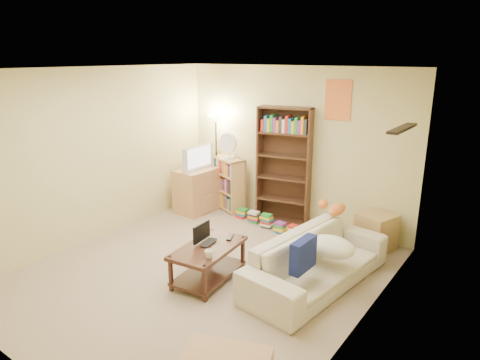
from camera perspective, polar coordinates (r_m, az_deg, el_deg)
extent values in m
plane|color=tan|center=(5.57, -5.00, -12.12)|extent=(4.50, 4.50, 0.00)
cube|color=beige|center=(6.90, 7.07, 4.50)|extent=(4.00, 0.04, 2.50)
cube|color=beige|center=(3.81, -28.34, -7.27)|extent=(4.00, 0.04, 2.50)
cube|color=beige|center=(6.56, -18.65, 3.14)|extent=(0.04, 4.50, 2.50)
cube|color=beige|center=(4.12, 16.16, -4.18)|extent=(0.04, 4.50, 2.50)
cube|color=white|center=(4.91, -5.73, 14.51)|extent=(4.00, 4.50, 0.04)
cube|color=red|center=(6.46, 12.94, 10.34)|extent=(0.40, 0.02, 0.58)
cube|color=black|center=(5.21, 20.86, 6.44)|extent=(0.12, 0.80, 0.03)
imported|color=beige|center=(5.24, 10.24, -10.57)|extent=(2.26, 1.31, 0.60)
cube|color=#131B53|center=(4.73, 8.43, -9.83)|extent=(0.13, 0.40, 0.36)
ellipsoid|color=silver|center=(5.12, 12.08, -8.69)|extent=(0.56, 0.40, 0.24)
ellipsoid|color=orange|center=(5.83, 12.82, -3.84)|extent=(0.39, 0.21, 0.15)
sphere|color=orange|center=(5.92, 11.02, -3.17)|extent=(0.13, 0.13, 0.13)
cube|color=#3C1F17|center=(5.22, -4.27, -9.03)|extent=(0.66, 1.05, 0.04)
cube|color=#3C1F17|center=(5.37, -4.19, -12.23)|extent=(0.63, 1.00, 0.03)
cube|color=#3C1F17|center=(5.12, -9.22, -12.23)|extent=(0.04, 0.04, 0.44)
cube|color=#3C1F17|center=(4.87, -4.76, -13.64)|extent=(0.04, 0.04, 0.44)
cube|color=#3C1F17|center=(5.75, -3.77, -8.71)|extent=(0.04, 0.04, 0.44)
cube|color=#3C1F17|center=(5.53, 0.37, -9.73)|extent=(0.04, 0.04, 0.44)
imported|color=black|center=(5.25, -3.80, -8.42)|extent=(0.36, 0.30, 0.02)
cube|color=white|center=(5.28, -5.14, -6.89)|extent=(0.05, 0.33, 0.22)
imported|color=white|center=(4.91, -4.17, -9.82)|extent=(0.15, 0.15, 0.09)
cube|color=black|center=(5.40, -1.34, -7.67)|extent=(0.12, 0.18, 0.02)
cube|color=tan|center=(7.50, -5.81, -1.36)|extent=(0.54, 0.73, 0.76)
imported|color=black|center=(7.35, -5.94, 3.02)|extent=(0.74, 0.16, 0.42)
cube|color=#49281C|center=(6.82, 5.88, 1.77)|extent=(0.89, 0.46, 1.89)
cube|color=tan|center=(7.55, -1.62, -0.48)|extent=(0.78, 0.54, 0.93)
cylinder|color=white|center=(7.37, -1.43, 3.04)|extent=(0.19, 0.19, 0.04)
cylinder|color=white|center=(7.35, -1.43, 3.80)|extent=(0.02, 0.02, 0.19)
cylinder|color=white|center=(7.30, -1.58, 4.98)|extent=(0.33, 0.06, 0.33)
cylinder|color=black|center=(7.84, -3.08, -3.34)|extent=(0.25, 0.25, 0.03)
cylinder|color=black|center=(7.62, -3.16, 2.10)|extent=(0.03, 0.03, 1.56)
cone|color=#FFEFC6|center=(7.46, -3.26, 8.17)|extent=(0.28, 0.28, 0.12)
cube|color=tan|center=(6.37, 17.64, -6.54)|extent=(0.57, 0.57, 0.52)
cube|color=red|center=(7.24, 0.30, -4.44)|extent=(0.19, 0.15, 0.16)
cube|color=#1966B2|center=(7.04, 1.89, -4.94)|extent=(0.19, 0.15, 0.19)
cube|color=gold|center=(6.84, 3.58, -5.46)|extent=(0.19, 0.15, 0.23)
cube|color=#268C33|center=(6.66, 5.36, -6.34)|extent=(0.19, 0.15, 0.18)
cube|color=#7F338C|center=(6.48, 7.26, -6.92)|extent=(0.19, 0.15, 0.21)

